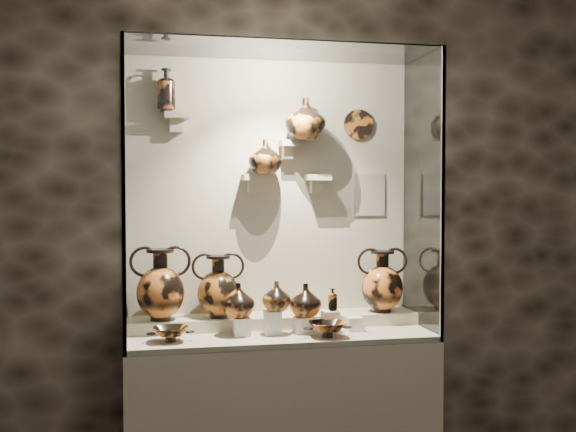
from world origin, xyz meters
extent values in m
cube|color=black|center=(0.00, 2.50, 1.60)|extent=(5.00, 0.02, 3.20)
cube|color=beige|center=(0.00, 2.18, 0.40)|extent=(1.70, 0.60, 0.80)
cube|color=beige|center=(0.00, 2.18, 0.82)|extent=(1.68, 0.58, 0.03)
cube|color=beige|center=(0.00, 2.35, 0.85)|extent=(1.70, 0.25, 0.10)
cube|color=beige|center=(0.00, 2.50, 1.60)|extent=(1.70, 0.03, 1.60)
cube|color=white|center=(0.00, 1.88, 1.60)|extent=(1.70, 0.01, 1.60)
cube|color=white|center=(-0.85, 2.18, 1.60)|extent=(0.01, 0.60, 1.60)
cube|color=white|center=(0.85, 2.18, 1.60)|extent=(0.01, 0.60, 1.60)
cube|color=white|center=(0.00, 2.18, 2.40)|extent=(1.70, 0.60, 0.01)
cube|color=gray|center=(-0.84, 1.89, 1.60)|extent=(0.02, 0.02, 1.60)
cube|color=gray|center=(0.84, 1.89, 1.60)|extent=(0.02, 0.02, 1.60)
cube|color=silver|center=(-0.22, 2.13, 0.88)|extent=(0.09, 0.09, 0.10)
cube|color=silver|center=(-0.05, 2.13, 0.90)|extent=(0.09, 0.09, 0.13)
cube|color=silver|center=(0.12, 2.13, 0.88)|extent=(0.09, 0.09, 0.09)
cube|color=silver|center=(0.28, 2.13, 0.89)|extent=(0.09, 0.09, 0.12)
cube|color=silver|center=(0.42, 2.13, 0.87)|extent=(0.09, 0.09, 0.08)
cube|color=beige|center=(-0.55, 2.42, 2.05)|extent=(0.14, 0.12, 0.04)
cube|color=beige|center=(-0.10, 2.42, 1.70)|extent=(0.14, 0.12, 0.04)
cube|color=beige|center=(0.10, 2.42, 1.90)|extent=(0.10, 0.12, 0.04)
cube|color=beige|center=(0.28, 2.42, 1.70)|extent=(0.14, 0.12, 0.04)
imported|color=#C56425|center=(-0.24, 2.15, 1.02)|extent=(0.19, 0.19, 0.19)
imported|color=#B86320|center=(-0.03, 2.13, 1.04)|extent=(0.20, 0.20, 0.16)
imported|color=#C56425|center=(0.14, 2.14, 1.01)|extent=(0.24, 0.24, 0.19)
imported|color=#B86320|center=(-0.05, 2.37, 1.82)|extent=(0.26, 0.26, 0.20)
imported|color=#B86320|center=(0.19, 2.35, 2.04)|extent=(0.30, 0.30, 0.25)
cylinder|color=#B15F23|center=(0.55, 2.47, 2.02)|extent=(0.18, 0.02, 0.18)
cube|color=beige|center=(0.62, 2.47, 1.60)|extent=(0.19, 0.01, 0.26)
camera|label=1|loc=(-0.78, -1.74, 1.63)|focal=45.00mm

